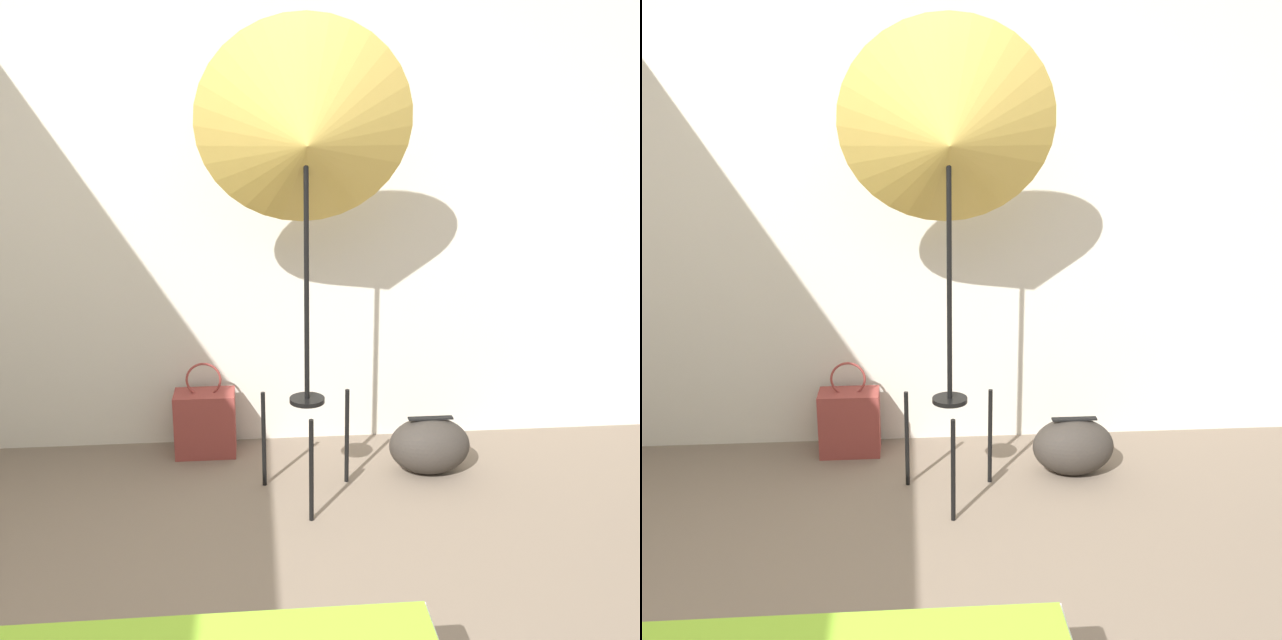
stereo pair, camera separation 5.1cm
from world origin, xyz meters
TOP-DOWN VIEW (x-y plane):
  - wall_back at (0.00, 2.09)m, footprint 8.00×0.05m
  - photo_umbrella at (0.33, 1.44)m, footprint 0.90×0.53m
  - tote_bag at (-0.15, 1.92)m, footprint 0.30×0.18m
  - duffel_bag at (0.93, 1.61)m, footprint 0.39×0.27m

SIDE VIEW (x-z plane):
  - duffel_bag at x=0.93m, z-range 0.00..0.28m
  - tote_bag at x=-0.15m, z-range -0.07..0.41m
  - wall_back at x=0.00m, z-range 0.00..2.60m
  - photo_umbrella at x=0.33m, z-range 0.56..2.60m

